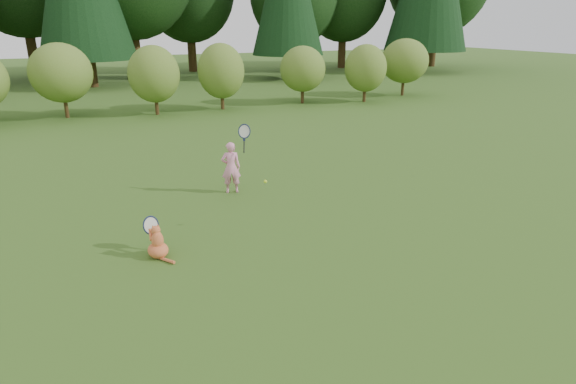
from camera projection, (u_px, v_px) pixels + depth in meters
name	position (u px, v px, depth m)	size (l,w,h in m)	color
ground	(297.00, 251.00, 7.60)	(100.00, 100.00, 0.00)	#244E15
shrub_row	(156.00, 78.00, 18.37)	(28.00, 3.00, 2.80)	#586F22
child	(231.00, 166.00, 10.03)	(0.65, 0.45, 1.63)	pink
cat	(157.00, 240.00, 7.34)	(0.41, 0.72, 0.71)	#B34F22
tennis_ball	(265.00, 181.00, 8.12)	(0.06, 0.06, 0.06)	#A2DD1A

